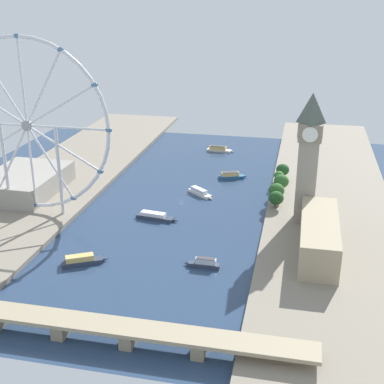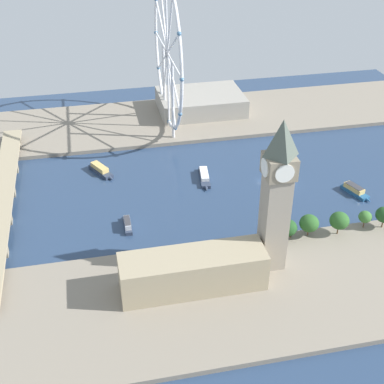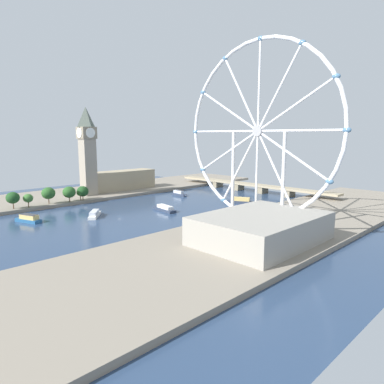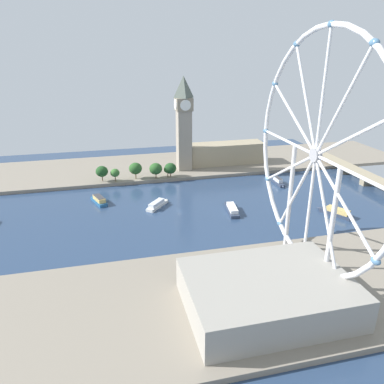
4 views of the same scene
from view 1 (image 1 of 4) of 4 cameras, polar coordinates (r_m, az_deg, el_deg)
ground_plane at (r=403.99m, az=-1.15°, el=-0.93°), size 391.85×391.85×0.00m
riverbank_left at (r=394.70m, az=14.73°, el=-1.98°), size 90.00×520.00×3.00m
riverbank_right at (r=440.83m, az=-15.33°, el=0.43°), size 90.00×520.00×3.00m
clock_tower at (r=355.49m, az=12.45°, el=3.76°), size 16.10×16.10×87.82m
parliament_block at (r=325.39m, az=13.57°, el=-4.67°), size 22.00×76.14×20.84m
tree_row_embankment at (r=408.96m, az=9.40°, el=0.80°), size 14.03×72.05×14.79m
ferris_wheel at (r=374.87m, az=-17.41°, el=6.80°), size 121.29×3.20×122.55m
riverside_hall at (r=430.99m, az=-17.70°, el=1.02°), size 52.83×73.28×15.74m
river_bridge at (r=254.15m, az=-10.50°, el=-14.08°), size 203.85×13.83×9.09m
tour_boat_0 at (r=451.80m, az=4.28°, el=1.79°), size 24.89×13.12×5.92m
tour_boat_1 at (r=309.59m, az=1.29°, el=-7.72°), size 21.79×4.50×6.00m
tour_boat_2 at (r=527.68m, az=2.93°, el=4.68°), size 28.68×9.17×5.60m
tour_boat_3 at (r=414.56m, az=0.88°, el=-0.03°), size 23.43×20.61×4.97m
tour_boat_4 at (r=372.08m, az=-4.00°, el=-2.65°), size 31.92×10.01×4.88m
tour_boat_5 at (r=319.38m, az=-11.82°, el=-7.24°), size 26.62×17.26×5.80m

